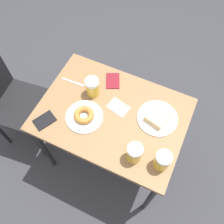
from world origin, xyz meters
name	(u,v)px	position (x,y,z in m)	size (l,w,h in m)	color
ground_plane	(112,154)	(0.00, 0.00, 0.00)	(8.00, 8.00, 0.00)	#333338
table	(112,119)	(0.00, 0.00, 0.67)	(0.66, 0.92, 0.75)	olive
chair	(6,97)	(-0.10, 0.82, 0.54)	(0.44, 0.44, 0.88)	black
plate_with_cake	(158,117)	(0.09, -0.27, 0.77)	(0.25, 0.25, 0.05)	white
plate_with_donut	(84,116)	(-0.09, 0.14, 0.76)	(0.23, 0.23, 0.05)	white
beer_mug_left	(162,161)	(-0.18, -0.38, 0.81)	(0.09, 0.09, 0.13)	gold
beer_mug_center	(134,153)	(-0.20, -0.23, 0.81)	(0.09, 0.09, 0.13)	gold
beer_mug_right	(92,87)	(0.09, 0.18, 0.81)	(0.09, 0.09, 0.13)	gold
napkin_folded	(118,107)	(0.06, -0.02, 0.75)	(0.12, 0.14, 0.00)	white
fork	(73,82)	(0.11, 0.34, 0.75)	(0.02, 0.16, 0.00)	silver
passport_near_edge	(113,81)	(0.23, 0.10, 0.75)	(0.15, 0.13, 0.01)	maroon
passport_far_edge	(45,120)	(-0.22, 0.35, 0.75)	(0.15, 0.14, 0.01)	black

